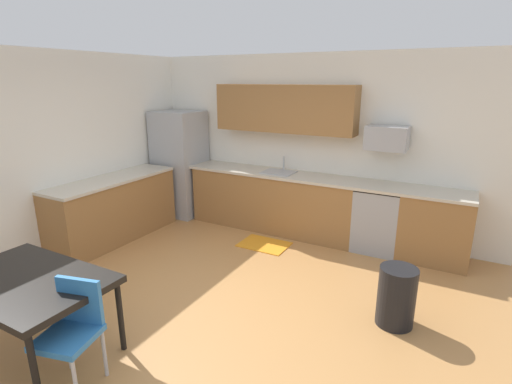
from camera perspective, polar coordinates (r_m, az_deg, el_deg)
ground_plane at (r=4.38m, az=-6.55°, el=-15.99°), size 12.00×12.00×0.00m
wall_back at (r=6.13m, az=7.48°, el=6.94°), size 5.80×0.10×2.70m
wall_left at (r=5.77m, az=-29.18°, el=4.44°), size 0.10×5.80×2.70m
cabinet_run_back at (r=6.19m, az=2.46°, el=-1.43°), size 2.68×0.60×0.90m
cabinet_run_back_right at (r=5.62m, az=24.80°, el=-4.83°), size 0.87×0.60×0.90m
cabinet_run_left at (r=6.17m, az=-20.06°, el=-2.49°), size 0.60×2.00×0.90m
countertop_back at (r=5.90m, az=6.08°, el=2.35°), size 4.80×0.64×0.04m
countertop_left at (r=6.04m, az=-20.49°, el=1.73°), size 0.64×2.00×0.04m
upper_cabinets_back at (r=5.98m, az=4.15°, el=12.11°), size 2.20×0.34×0.70m
refrigerator at (r=6.95m, az=-11.04°, el=4.10°), size 0.76×0.70×1.80m
oven_range at (r=5.69m, az=17.46°, el=-3.72°), size 0.60×0.60×0.91m
microwave at (r=5.53m, az=18.65°, el=7.51°), size 0.54×0.36×0.32m
sink_basin at (r=6.03m, az=3.34°, el=2.33°), size 0.48×0.40×0.14m
sink_faucet at (r=6.15m, az=4.09°, el=4.13°), size 0.02×0.02×0.24m
dining_table at (r=3.88m, az=-30.63°, el=-11.62°), size 1.40×0.90×0.72m
chair_near_table at (r=3.45m, az=-25.27°, el=-17.33°), size 0.49×0.49×0.85m
trash_bin at (r=4.13m, az=19.91°, el=-14.20°), size 0.36×0.36×0.60m
floor_mat at (r=5.72m, az=1.21°, el=-7.69°), size 0.70×0.50×0.01m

